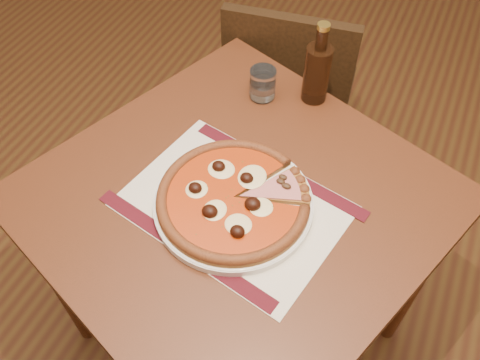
% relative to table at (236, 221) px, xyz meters
% --- Properties ---
extents(table, '(1.03, 1.03, 0.75)m').
position_rel_table_xyz_m(table, '(0.00, 0.00, 0.00)').
color(table, '#572714').
rests_on(table, ground).
extents(chair_far, '(0.44, 0.44, 0.83)m').
position_rel_table_xyz_m(chair_far, '(-0.10, 0.65, -0.17)').
color(chair_far, black).
rests_on(chair_far, ground).
extents(placemat, '(0.50, 0.40, 0.00)m').
position_rel_table_xyz_m(placemat, '(0.01, -0.03, 0.10)').
color(placemat, silver).
rests_on(placemat, table).
extents(plate, '(0.34, 0.34, 0.02)m').
position_rel_table_xyz_m(plate, '(0.01, -0.03, 0.11)').
color(plate, white).
rests_on(plate, placemat).
extents(pizza, '(0.32, 0.32, 0.04)m').
position_rel_table_xyz_m(pizza, '(0.01, -0.03, 0.13)').
color(pizza, brown).
rests_on(pizza, plate).
extents(ham_slice, '(0.14, 0.13, 0.02)m').
position_rel_table_xyz_m(ham_slice, '(0.09, 0.04, 0.13)').
color(ham_slice, brown).
rests_on(ham_slice, plate).
extents(water_glass, '(0.07, 0.07, 0.08)m').
position_rel_table_xyz_m(water_glass, '(-0.07, 0.32, 0.14)').
color(water_glass, white).
rests_on(water_glass, table).
extents(bottle, '(0.06, 0.06, 0.22)m').
position_rel_table_xyz_m(bottle, '(0.05, 0.37, 0.19)').
color(bottle, black).
rests_on(bottle, table).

